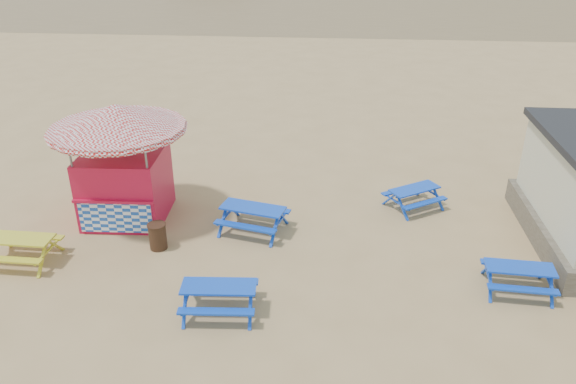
# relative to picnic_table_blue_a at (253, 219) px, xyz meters

# --- Properties ---
(ground) EXTENTS (400.00, 400.00, 0.00)m
(ground) POSITION_rel_picnic_table_blue_a_xyz_m (1.21, -0.85, -0.39)
(ground) COLOR tan
(ground) RESTS_ON ground
(picnic_table_blue_a) EXTENTS (2.18, 1.91, 0.78)m
(picnic_table_blue_a) POSITION_rel_picnic_table_blue_a_xyz_m (0.00, 0.00, 0.00)
(picnic_table_blue_a) COLOR #1036B9
(picnic_table_blue_a) RESTS_ON ground
(picnic_table_blue_c) EXTENTS (2.08, 1.99, 0.68)m
(picnic_table_blue_c) POSITION_rel_picnic_table_blue_a_xyz_m (4.89, 1.90, -0.05)
(picnic_table_blue_c) COLOR #1036B9
(picnic_table_blue_c) RESTS_ON ground
(picnic_table_blue_d) EXTENTS (1.82, 1.51, 0.73)m
(picnic_table_blue_d) POSITION_rel_picnic_table_blue_a_xyz_m (-0.25, -3.81, -0.03)
(picnic_table_blue_d) COLOR #1036B9
(picnic_table_blue_d) RESTS_ON ground
(picnic_table_blue_e) EXTENTS (1.73, 1.43, 0.69)m
(picnic_table_blue_e) POSITION_rel_picnic_table_blue_a_xyz_m (6.96, -2.36, -0.05)
(picnic_table_blue_e) COLOR #1036B9
(picnic_table_blue_e) RESTS_ON ground
(picnic_table_yellow) EXTENTS (1.82, 1.48, 0.75)m
(picnic_table_yellow) POSITION_rel_picnic_table_blue_a_xyz_m (-5.96, -2.19, -0.02)
(picnic_table_yellow) COLOR gold
(picnic_table_yellow) RESTS_ON ground
(ice_cream_kiosk) EXTENTS (4.19, 4.19, 3.61)m
(ice_cream_kiosk) POSITION_rel_picnic_table_blue_a_xyz_m (-3.96, 0.57, 1.88)
(ice_cream_kiosk) COLOR #B70F32
(ice_cream_kiosk) RESTS_ON ground
(litter_bin) EXTENTS (0.52, 0.52, 0.77)m
(litter_bin) POSITION_rel_picnic_table_blue_a_xyz_m (-2.52, -1.20, -0.00)
(litter_bin) COLOR #392215
(litter_bin) RESTS_ON ground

